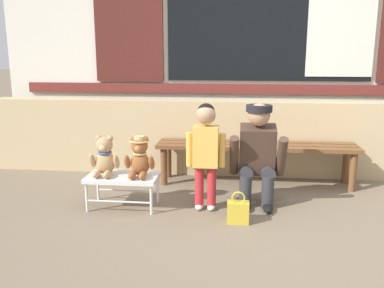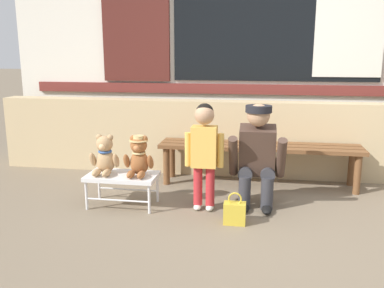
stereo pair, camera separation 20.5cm
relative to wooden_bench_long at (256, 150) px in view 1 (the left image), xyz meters
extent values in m
plane|color=#756651|center=(0.14, -1.06, -0.37)|extent=(60.00, 60.00, 0.00)
cube|color=tan|center=(0.14, 0.37, 0.05)|extent=(6.41, 0.25, 0.85)
cube|color=silver|center=(0.14, 0.89, 1.37)|extent=(6.54, 0.20, 3.49)
cube|color=maroon|center=(0.14, 0.77, 0.58)|extent=(6.02, 0.04, 0.12)
cube|color=black|center=(0.14, 0.78, 1.38)|extent=(2.40, 0.03, 1.40)
cube|color=silver|center=(0.96, 0.76, 1.38)|extent=(0.76, 0.02, 1.29)
cube|color=#4C1E19|center=(-1.54, 0.77, 1.38)|extent=(0.84, 0.05, 1.43)
cube|color=brown|center=(0.00, -0.14, 0.05)|extent=(2.10, 0.11, 0.04)
cube|color=brown|center=(0.00, 0.00, 0.05)|extent=(2.10, 0.11, 0.04)
cube|color=brown|center=(0.00, 0.14, 0.05)|extent=(2.10, 0.11, 0.04)
cylinder|color=brown|center=(-0.97, -0.14, -0.17)|extent=(0.07, 0.07, 0.40)
cylinder|color=brown|center=(-0.97, 0.14, -0.17)|extent=(0.07, 0.07, 0.40)
cylinder|color=brown|center=(0.97, -0.14, -0.17)|extent=(0.07, 0.07, 0.40)
cylinder|color=brown|center=(0.97, 0.14, -0.17)|extent=(0.07, 0.07, 0.40)
cube|color=silver|center=(-1.23, -0.83, -0.09)|extent=(0.64, 0.36, 0.04)
cylinder|color=silver|center=(-1.52, -0.98, -0.24)|extent=(0.02, 0.02, 0.26)
cylinder|color=silver|center=(-1.52, -0.68, -0.24)|extent=(0.02, 0.02, 0.26)
cylinder|color=silver|center=(-0.94, -0.98, -0.24)|extent=(0.02, 0.02, 0.26)
cylinder|color=silver|center=(-0.94, -0.68, -0.24)|extent=(0.02, 0.02, 0.26)
cylinder|color=silver|center=(-1.23, -0.98, -0.27)|extent=(0.58, 0.02, 0.02)
cylinder|color=silver|center=(-1.23, -0.68, -0.27)|extent=(0.58, 0.02, 0.02)
ellipsoid|color=tan|center=(-1.39, -0.81, 0.04)|extent=(0.17, 0.14, 0.22)
sphere|color=tan|center=(-1.39, -0.82, 0.20)|extent=(0.15, 0.15, 0.15)
sphere|color=#F4C188|center=(-1.39, -0.87, 0.19)|extent=(0.06, 0.06, 0.06)
sphere|color=tan|center=(-1.44, -0.81, 0.26)|extent=(0.06, 0.06, 0.06)
ellipsoid|color=tan|center=(-1.50, -0.84, 0.06)|extent=(0.06, 0.11, 0.16)
ellipsoid|color=tan|center=(-1.43, -0.92, -0.04)|extent=(0.06, 0.15, 0.06)
sphere|color=tan|center=(-1.33, -0.81, 0.26)|extent=(0.06, 0.06, 0.06)
ellipsoid|color=tan|center=(-1.28, -0.84, 0.06)|extent=(0.06, 0.11, 0.16)
ellipsoid|color=tan|center=(-1.34, -0.92, -0.04)|extent=(0.06, 0.15, 0.06)
torus|color=#335699|center=(-1.39, -0.81, 0.13)|extent=(0.13, 0.13, 0.02)
ellipsoid|color=#93562D|center=(-1.07, -0.81, 0.04)|extent=(0.17, 0.14, 0.22)
sphere|color=#93562D|center=(-1.07, -0.82, 0.20)|extent=(0.15, 0.15, 0.15)
sphere|color=#C87B48|center=(-1.07, -0.87, 0.19)|extent=(0.06, 0.06, 0.06)
sphere|color=#93562D|center=(-1.12, -0.81, 0.26)|extent=(0.06, 0.06, 0.06)
ellipsoid|color=#93562D|center=(-1.18, -0.84, 0.06)|extent=(0.06, 0.11, 0.16)
ellipsoid|color=#93562D|center=(-1.11, -0.92, -0.04)|extent=(0.06, 0.15, 0.06)
sphere|color=#93562D|center=(-1.01, -0.81, 0.26)|extent=(0.06, 0.06, 0.06)
ellipsoid|color=#93562D|center=(-0.96, -0.84, 0.06)|extent=(0.06, 0.11, 0.16)
ellipsoid|color=#93562D|center=(-1.02, -0.92, -0.04)|extent=(0.06, 0.15, 0.06)
torus|color=#D6B775|center=(-1.07, -0.81, 0.13)|extent=(0.13, 0.13, 0.02)
cylinder|color=#D6B775|center=(-1.07, -0.81, 0.24)|extent=(0.17, 0.17, 0.01)
cylinder|color=#D6B775|center=(-1.07, -0.81, 0.27)|extent=(0.10, 0.10, 0.04)
cylinder|color=#B7282D|center=(-0.53, -0.79, -0.15)|extent=(0.08, 0.08, 0.36)
ellipsoid|color=silver|center=(-0.53, -0.81, -0.35)|extent=(0.07, 0.12, 0.05)
cylinder|color=#B7282D|center=(-0.42, -0.79, -0.15)|extent=(0.08, 0.08, 0.36)
ellipsoid|color=silver|center=(-0.42, -0.81, -0.35)|extent=(0.07, 0.12, 0.05)
cube|color=#EAB24C|center=(-0.48, -0.79, 0.21)|extent=(0.22, 0.15, 0.36)
cylinder|color=#EAB24C|center=(-0.62, -0.79, 0.18)|extent=(0.06, 0.06, 0.30)
cylinder|color=#EAB24C|center=(-0.33, -0.79, 0.18)|extent=(0.06, 0.06, 0.30)
sphere|color=tan|center=(-0.48, -0.79, 0.49)|extent=(0.17, 0.17, 0.17)
sphere|color=black|center=(-0.48, -0.78, 0.51)|extent=(0.16, 0.16, 0.16)
cylinder|color=#333338|center=(-0.12, -0.71, -0.22)|extent=(0.11, 0.11, 0.30)
cylinder|color=#333338|center=(-0.12, -0.57, -0.05)|extent=(0.13, 0.32, 0.13)
ellipsoid|color=black|center=(-0.12, -0.79, -0.34)|extent=(0.09, 0.20, 0.06)
cylinder|color=#333338|center=(0.08, -0.71, -0.22)|extent=(0.11, 0.11, 0.30)
cylinder|color=#333338|center=(0.08, -0.57, -0.05)|extent=(0.13, 0.32, 0.13)
ellipsoid|color=black|center=(0.08, -0.79, -0.34)|extent=(0.09, 0.20, 0.06)
cube|color=#473328|center=(-0.02, -0.60, 0.15)|extent=(0.32, 0.30, 0.47)
cylinder|color=#473328|center=(-0.23, -0.70, 0.11)|extent=(0.08, 0.28, 0.40)
cylinder|color=#473328|center=(0.19, -0.70, 0.11)|extent=(0.08, 0.28, 0.40)
sphere|color=tan|center=(-0.02, -0.67, 0.48)|extent=(0.20, 0.20, 0.20)
cylinder|color=black|center=(-0.02, -0.67, 0.53)|extent=(0.23, 0.23, 0.06)
cube|color=brown|center=(0.17, -0.51, 0.01)|extent=(0.10, 0.22, 0.16)
cube|color=gold|center=(-0.18, -1.07, -0.28)|extent=(0.18, 0.11, 0.18)
torus|color=gold|center=(-0.18, -1.07, -0.16)|extent=(0.11, 0.01, 0.11)
camera|label=1|loc=(-0.21, -4.29, 1.01)|focal=38.49mm
camera|label=2|loc=(-0.01, -4.26, 1.01)|focal=38.49mm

